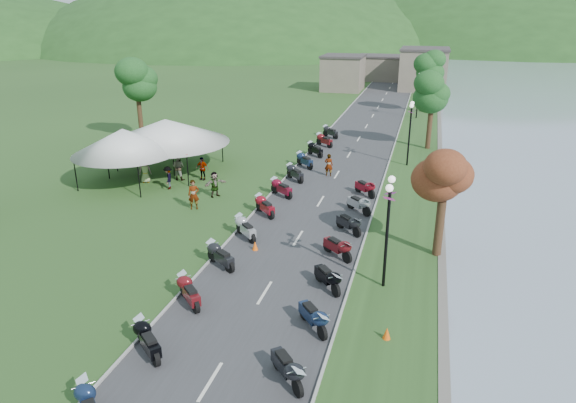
% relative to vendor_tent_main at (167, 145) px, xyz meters
% --- Properties ---
extents(road, '(7.00, 120.00, 0.02)m').
position_rel_vendor_tent_main_xyz_m(road, '(12.92, 8.14, -1.99)').
color(road, '#3A3A3D').
rests_on(road, ground).
extents(hills_backdrop, '(360.00, 120.00, 76.00)m').
position_rel_vendor_tent_main_xyz_m(hills_backdrop, '(12.92, 168.14, -2.00)').
color(hills_backdrop, '#285621').
rests_on(hills_backdrop, ground).
extents(far_building, '(18.00, 16.00, 5.00)m').
position_rel_vendor_tent_main_xyz_m(far_building, '(10.92, 53.14, 0.50)').
color(far_building, '#756A5B').
rests_on(far_building, ground).
extents(moto_row_left, '(2.60, 54.87, 1.10)m').
position_rel_vendor_tent_main_xyz_m(moto_row_left, '(10.19, -12.33, -1.45)').
color(moto_row_left, '#331411').
rests_on(moto_row_left, ground).
extents(moto_row_right, '(2.60, 31.28, 1.10)m').
position_rel_vendor_tent_main_xyz_m(moto_row_right, '(15.48, -16.34, -1.45)').
color(moto_row_right, '#331411').
rests_on(moto_row_right, ground).
extents(vendor_tent_main, '(6.43, 6.43, 4.00)m').
position_rel_vendor_tent_main_xyz_m(vendor_tent_main, '(0.00, 0.00, 0.00)').
color(vendor_tent_main, silver).
rests_on(vendor_tent_main, ground).
extents(vendor_tent_side, '(4.86, 4.86, 4.00)m').
position_rel_vendor_tent_main_xyz_m(vendor_tent_side, '(-1.26, -3.81, 0.00)').
color(vendor_tent_side, silver).
rests_on(vendor_tent_side, ground).
extents(tree_lakeside, '(2.39, 2.39, 6.63)m').
position_rel_vendor_tent_main_xyz_m(tree_lakeside, '(20.24, -9.93, 1.31)').
color(tree_lakeside, '#235E24').
rests_on(tree_lakeside, ground).
extents(pedestrian_a, '(0.84, 0.75, 1.89)m').
position_rel_vendor_tent_main_xyz_m(pedestrian_a, '(5.54, -7.25, -2.00)').
color(pedestrian_a, slate).
rests_on(pedestrian_a, ground).
extents(pedestrian_b, '(0.97, 0.58, 1.94)m').
position_rel_vendor_tent_main_xyz_m(pedestrian_b, '(1.90, -2.08, -2.00)').
color(pedestrian_b, slate).
rests_on(pedestrian_b, ground).
extents(pedestrian_c, '(0.80, 1.12, 1.61)m').
position_rel_vendor_tent_main_xyz_m(pedestrian_c, '(2.15, -4.16, -2.00)').
color(pedestrian_c, slate).
rests_on(pedestrian_c, ground).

